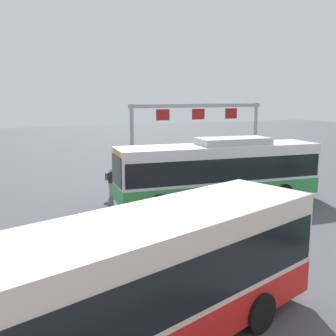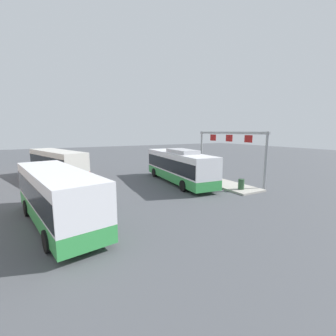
{
  "view_description": "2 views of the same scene",
  "coord_description": "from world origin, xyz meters",
  "px_view_note": "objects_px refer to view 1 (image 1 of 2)",
  "views": [
    {
      "loc": [
        11.13,
        18.09,
        5.63
      ],
      "look_at": [
        2.25,
        -1.66,
        1.75
      ],
      "focal_mm": 42.58,
      "sensor_mm": 36.0,
      "label": 1
    },
    {
      "loc": [
        -19.57,
        12.21,
        5.21
      ],
      "look_at": [
        2.61,
        -0.24,
        1.13
      ],
      "focal_mm": 24.5,
      "sensor_mm": 36.0,
      "label": 2
    }
  ],
  "objects_px": {
    "bus_main": "(219,169)",
    "person_waiting_mid": "(176,175)",
    "bus_background_right": "(135,281)",
    "trash_bin": "(266,173)",
    "person_boarding": "(111,182)",
    "person_waiting_near": "(141,179)"
  },
  "relations": [
    {
      "from": "bus_main",
      "to": "person_waiting_mid",
      "type": "bearing_deg",
      "value": -62.6
    },
    {
      "from": "bus_main",
      "to": "person_waiting_near",
      "type": "xyz_separation_m",
      "value": [
        3.21,
        -3.42,
        -0.92
      ]
    },
    {
      "from": "bus_background_right",
      "to": "person_waiting_near",
      "type": "relative_size",
      "value": 6.17
    },
    {
      "from": "person_boarding",
      "to": "trash_bin",
      "type": "height_order",
      "value": "person_boarding"
    },
    {
      "from": "person_waiting_near",
      "to": "person_waiting_mid",
      "type": "xyz_separation_m",
      "value": [
        -2.01,
        0.49,
        0.16
      ]
    },
    {
      "from": "bus_main",
      "to": "person_waiting_near",
      "type": "distance_m",
      "value": 4.78
    },
    {
      "from": "bus_background_right",
      "to": "person_waiting_near",
      "type": "height_order",
      "value": "bus_background_right"
    },
    {
      "from": "person_waiting_mid",
      "to": "trash_bin",
      "type": "height_order",
      "value": "person_waiting_mid"
    },
    {
      "from": "bus_main",
      "to": "person_boarding",
      "type": "height_order",
      "value": "bus_main"
    },
    {
      "from": "person_waiting_near",
      "to": "bus_main",
      "type": "bearing_deg",
      "value": 37.53
    },
    {
      "from": "bus_main",
      "to": "bus_background_right",
      "type": "distance_m",
      "value": 13.62
    },
    {
      "from": "bus_background_right",
      "to": "person_waiting_near",
      "type": "distance_m",
      "value": 15.04
    },
    {
      "from": "person_waiting_mid",
      "to": "trash_bin",
      "type": "xyz_separation_m",
      "value": [
        -6.76,
        -0.12,
        -0.44
      ]
    },
    {
      "from": "person_boarding",
      "to": "trash_bin",
      "type": "relative_size",
      "value": 1.86
    },
    {
      "from": "bus_main",
      "to": "trash_bin",
      "type": "bearing_deg",
      "value": -146.15
    },
    {
      "from": "bus_main",
      "to": "trash_bin",
      "type": "distance_m",
      "value": 6.46
    },
    {
      "from": "bus_main",
      "to": "bus_background_right",
      "type": "relative_size",
      "value": 1.1
    },
    {
      "from": "trash_bin",
      "to": "person_waiting_near",
      "type": "bearing_deg",
      "value": -2.45
    },
    {
      "from": "person_boarding",
      "to": "person_waiting_near",
      "type": "relative_size",
      "value": 1.0
    },
    {
      "from": "person_waiting_near",
      "to": "trash_bin",
      "type": "distance_m",
      "value": 8.79
    },
    {
      "from": "bus_background_right",
      "to": "bus_main",
      "type": "bearing_deg",
      "value": -146.25
    },
    {
      "from": "bus_background_right",
      "to": "trash_bin",
      "type": "xyz_separation_m",
      "value": [
        -14.11,
        -13.66,
        -1.17
      ]
    }
  ]
}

